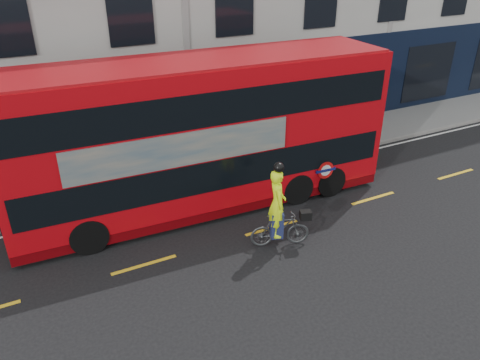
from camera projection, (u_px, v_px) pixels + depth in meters
ground at (299, 254)px, 13.07m from camera, size 120.00×120.00×0.00m
pavement at (206, 164)px, 18.18m from camera, size 60.00×3.00×0.12m
kerb at (223, 179)px, 16.99m from camera, size 60.00×0.12×0.13m
road_edge_line at (226, 184)px, 16.78m from camera, size 58.00×0.10×0.01m
lane_dashes at (272, 228)px, 14.25m from camera, size 58.00×0.12×0.01m
bus at (204, 134)px, 14.46m from camera, size 12.00×3.25×4.79m
cyclist at (279, 218)px, 13.04m from camera, size 1.76×1.02×2.63m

